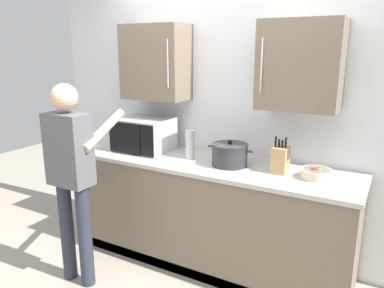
# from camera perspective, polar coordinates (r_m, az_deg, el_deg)

# --- Properties ---
(back_wall_tiled) EXTENTS (3.75, 0.44, 2.59)m
(back_wall_tiled) POSITION_cam_1_polar(r_m,az_deg,el_deg) (3.37, 5.49, 6.12)
(back_wall_tiled) COLOR silver
(back_wall_tiled) RESTS_ON ground_plane
(counter_unit) EXTENTS (2.46, 0.69, 0.94)m
(counter_unit) POSITION_cam_1_polar(r_m,az_deg,el_deg) (3.34, 2.70, -10.51)
(counter_unit) COLOR #756651
(counter_unit) RESTS_ON ground_plane
(microwave_oven) EXTENTS (0.49, 0.42, 0.30)m
(microwave_oven) POSITION_cam_1_polar(r_m,az_deg,el_deg) (3.54, -7.65, 1.48)
(microwave_oven) COLOR #B7BABF
(microwave_oven) RESTS_ON counter_unit
(fruit_bowl) EXTENTS (0.23, 0.23, 0.09)m
(fruit_bowl) POSITION_cam_1_polar(r_m,az_deg,el_deg) (2.91, 18.51, -4.24)
(fruit_bowl) COLOR beige
(fruit_bowl) RESTS_ON counter_unit
(thermos_flask) EXTENTS (0.08, 0.08, 0.25)m
(thermos_flask) POSITION_cam_1_polar(r_m,az_deg,el_deg) (3.23, -0.30, -0.07)
(thermos_flask) COLOR #B7BABF
(thermos_flask) RESTS_ON counter_unit
(stock_pot) EXTENTS (0.39, 0.30, 0.21)m
(stock_pot) POSITION_cam_1_polar(r_m,az_deg,el_deg) (3.07, 5.78, -1.62)
(stock_pot) COLOR #2D2D33
(stock_pot) RESTS_ON counter_unit
(knife_block) EXTENTS (0.11, 0.15, 0.29)m
(knife_block) POSITION_cam_1_polar(r_m,az_deg,el_deg) (2.96, 13.38, -2.30)
(knife_block) COLOR tan
(knife_block) RESTS_ON counter_unit
(person_figure) EXTENTS (0.44, 0.62, 1.63)m
(person_figure) POSITION_cam_1_polar(r_m,az_deg,el_deg) (3.03, -17.99, -3.58)
(person_figure) COLOR #282D3D
(person_figure) RESTS_ON ground_plane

